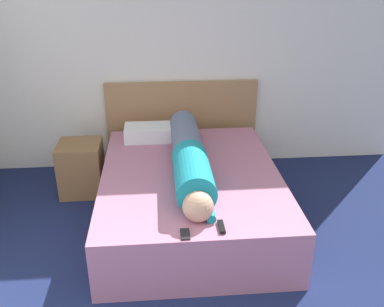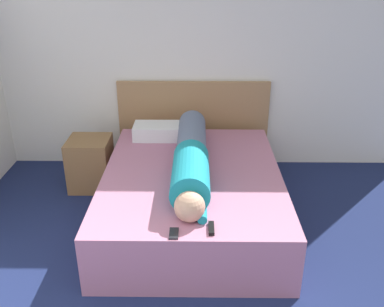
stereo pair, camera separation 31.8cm
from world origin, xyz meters
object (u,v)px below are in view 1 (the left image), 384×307
Objects in this scene: bed at (191,196)px; cell_phone at (185,234)px; pillow_near_headboard at (149,133)px; nightstand at (81,168)px; tv_remote at (221,227)px; person_lying at (190,159)px.

bed is 15.87× the size of cell_phone.
bed is 0.92m from pillow_near_headboard.
bed is at bearing -29.73° from nightstand.
pillow_near_headboard reaches higher than tv_remote.
nightstand is 4.14× the size of cell_phone.
pillow_near_headboard is (-0.37, 0.78, 0.32)m from bed.
cell_phone reaches higher than bed.
nightstand is 1.85m from cell_phone.
nightstand is 0.31× the size of person_lying.
cell_phone is at bearing -96.97° from bed.
person_lying is 11.73× the size of tv_remote.
person_lying is 0.94m from cell_phone.
nightstand reaches higher than cell_phone.
nightstand is at bearing 129.02° from tv_remote.
cell_phone is at bearing -58.47° from nightstand.
bed is 0.99m from cell_phone.
nightstand reaches higher than bed.
person_lying reaches higher than cell_phone.
tv_remote is at bearing -79.90° from person_lying.
pillow_near_headboard is at bearing 107.10° from tv_remote.
tv_remote reaches higher than cell_phone.
tv_remote is at bearing -50.98° from nightstand.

